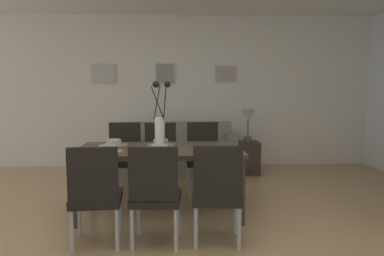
# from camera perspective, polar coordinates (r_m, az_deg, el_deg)

# --- Properties ---
(ground_plane) EXTENTS (9.00, 9.00, 0.00)m
(ground_plane) POSITION_cam_1_polar(r_m,az_deg,el_deg) (3.80, -5.57, -15.88)
(ground_plane) COLOR tan
(back_wall_panel) EXTENTS (9.00, 0.10, 2.60)m
(back_wall_panel) POSITION_cam_1_polar(r_m,az_deg,el_deg) (6.75, -4.23, 5.40)
(back_wall_panel) COLOR silver
(back_wall_panel) RESTS_ON ground
(dining_table) EXTENTS (1.80, 0.94, 0.74)m
(dining_table) POSITION_cam_1_polar(r_m,az_deg,el_deg) (4.28, -4.75, -3.97)
(dining_table) COLOR #3D2D23
(dining_table) RESTS_ON ground
(dining_chair_near_left) EXTENTS (0.47, 0.47, 0.92)m
(dining_chair_near_left) POSITION_cam_1_polar(r_m,az_deg,el_deg) (3.53, -14.14, -9.04)
(dining_chair_near_left) COLOR black
(dining_chair_near_left) RESTS_ON ground
(dining_chair_near_right) EXTENTS (0.44, 0.44, 0.92)m
(dining_chair_near_right) POSITION_cam_1_polar(r_m,az_deg,el_deg) (5.24, -10.00, -3.77)
(dining_chair_near_right) COLOR black
(dining_chair_near_right) RESTS_ON ground
(dining_chair_far_left) EXTENTS (0.47, 0.47, 0.92)m
(dining_chair_far_left) POSITION_cam_1_polar(r_m,az_deg,el_deg) (3.46, -5.51, -9.19)
(dining_chair_far_left) COLOR black
(dining_chair_far_left) RESTS_ON ground
(dining_chair_far_right) EXTENTS (0.44, 0.44, 0.92)m
(dining_chair_far_right) POSITION_cam_1_polar(r_m,az_deg,el_deg) (5.15, -4.69, -3.88)
(dining_chair_far_right) COLOR black
(dining_chair_far_right) RESTS_ON ground
(dining_chair_mid_left) EXTENTS (0.47, 0.47, 0.92)m
(dining_chair_mid_left) POSITION_cam_1_polar(r_m,az_deg,el_deg) (3.49, 3.76, -9.03)
(dining_chair_mid_left) COLOR black
(dining_chair_mid_left) RESTS_ON ground
(dining_chair_mid_right) EXTENTS (0.44, 0.44, 0.92)m
(dining_chair_mid_right) POSITION_cam_1_polar(r_m,az_deg,el_deg) (5.18, 1.64, -3.78)
(dining_chair_mid_right) COLOR black
(dining_chair_mid_right) RESTS_ON ground
(centerpiece_vase) EXTENTS (0.21, 0.23, 0.73)m
(centerpiece_vase) POSITION_cam_1_polar(r_m,az_deg,el_deg) (4.23, -4.79, 0.82)
(centerpiece_vase) COLOR white
(centerpiece_vase) RESTS_ON dining_table
(placemat_near_left) EXTENTS (0.32, 0.32, 0.01)m
(placemat_near_left) POSITION_cam_1_polar(r_m,az_deg,el_deg) (4.12, -12.42, -3.42)
(placemat_near_left) COLOR #7F705B
(placemat_near_left) RESTS_ON dining_table
(bowl_near_left) EXTENTS (0.17, 0.17, 0.07)m
(bowl_near_left) POSITION_cam_1_polar(r_m,az_deg,el_deg) (4.11, -12.43, -2.91)
(bowl_near_left) COLOR #B2ADA3
(bowl_near_left) RESTS_ON dining_table
(placemat_near_right) EXTENTS (0.32, 0.32, 0.01)m
(placemat_near_right) POSITION_cam_1_polar(r_m,az_deg,el_deg) (4.53, -11.50, -2.48)
(placemat_near_right) COLOR #7F705B
(placemat_near_right) RESTS_ON dining_table
(bowl_near_right) EXTENTS (0.17, 0.17, 0.07)m
(bowl_near_right) POSITION_cam_1_polar(r_m,az_deg,el_deg) (4.53, -11.52, -2.01)
(bowl_near_right) COLOR #B2ADA3
(bowl_near_right) RESTS_ON dining_table
(placemat_far_left) EXTENTS (0.32, 0.32, 0.01)m
(placemat_far_left) POSITION_cam_1_polar(r_m,az_deg,el_deg) (4.06, -4.88, -3.43)
(placemat_far_left) COLOR #7F705B
(placemat_far_left) RESTS_ON dining_table
(bowl_far_left) EXTENTS (0.17, 0.17, 0.07)m
(bowl_far_left) POSITION_cam_1_polar(r_m,az_deg,el_deg) (4.06, -4.89, -2.91)
(bowl_far_left) COLOR #B2ADA3
(bowl_far_left) RESTS_ON dining_table
(placemat_far_right) EXTENTS (0.32, 0.32, 0.01)m
(placemat_far_right) POSITION_cam_1_polar(r_m,az_deg,el_deg) (4.48, -4.66, -2.47)
(placemat_far_right) COLOR #7F705B
(placemat_far_right) RESTS_ON dining_table
(bowl_far_right) EXTENTS (0.17, 0.17, 0.07)m
(bowl_far_right) POSITION_cam_1_polar(r_m,az_deg,el_deg) (4.47, -4.66, -2.00)
(bowl_far_right) COLOR #B2ADA3
(bowl_far_right) RESTS_ON dining_table
(sofa) EXTENTS (1.83, 0.84, 0.80)m
(sofa) POSITION_cam_1_polar(r_m,az_deg,el_deg) (6.22, -2.27, -4.18)
(sofa) COLOR gray
(sofa) RESTS_ON ground
(side_table) EXTENTS (0.36, 0.36, 0.52)m
(side_table) POSITION_cam_1_polar(r_m,az_deg,el_deg) (6.26, 8.20, -4.36)
(side_table) COLOR #33261E
(side_table) RESTS_ON ground
(table_lamp) EXTENTS (0.22, 0.22, 0.51)m
(table_lamp) POSITION_cam_1_polar(r_m,az_deg,el_deg) (6.17, 8.30, 1.42)
(table_lamp) COLOR #4C4C51
(table_lamp) RESTS_ON side_table
(framed_picture_left) EXTENTS (0.40, 0.03, 0.34)m
(framed_picture_left) POSITION_cam_1_polar(r_m,az_deg,el_deg) (6.79, -12.98, 7.86)
(framed_picture_left) COLOR #B2ADA3
(framed_picture_center) EXTENTS (0.34, 0.03, 0.37)m
(framed_picture_center) POSITION_cam_1_polar(r_m,az_deg,el_deg) (6.68, -4.00, 8.03)
(framed_picture_center) COLOR #B2ADA3
(framed_picture_right) EXTENTS (0.38, 0.03, 0.29)m
(framed_picture_right) POSITION_cam_1_polar(r_m,az_deg,el_deg) (6.74, 5.06, 8.01)
(framed_picture_right) COLOR #B2ADA3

